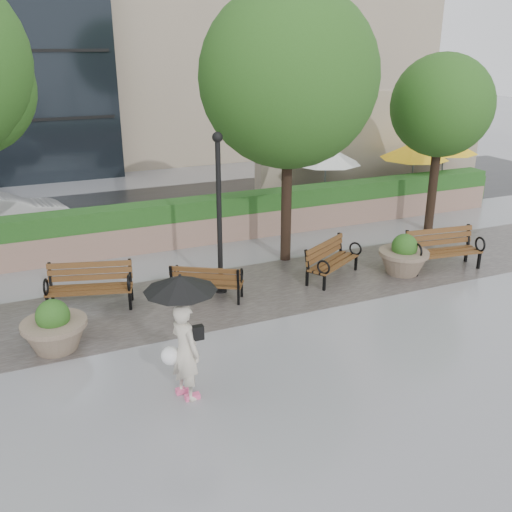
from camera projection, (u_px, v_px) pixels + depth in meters
name	position (u px, v px, depth m)	size (l,w,h in m)	color
ground	(252.00, 360.00, 10.81)	(100.00, 100.00, 0.00)	gray
cobble_strip	(202.00, 299.00, 13.39)	(28.00, 3.20, 0.01)	#383330
hedge_wall	(158.00, 226.00, 16.59)	(24.00, 0.80, 1.35)	#916D5E
cafe_wall	(375.00, 143.00, 22.26)	(10.00, 0.60, 4.00)	tan
cafe_hedge	(395.00, 196.00, 20.72)	(8.00, 0.50, 0.90)	#194717
asphalt_street	(131.00, 213.00, 20.26)	(40.00, 7.00, 0.00)	black
bench_1	(91.00, 295.00, 12.90)	(2.00, 1.22, 1.01)	brown
bench_2	(207.00, 289.00, 13.32)	(1.73, 1.41, 0.88)	brown
bench_3	(332.00, 268.00, 14.54)	(1.85, 1.47, 0.94)	brown
bench_4	(442.00, 258.00, 15.12)	(2.05, 1.02, 1.06)	brown
planter_left	(55.00, 331.00, 11.07)	(1.26, 1.26, 1.06)	#7F6B56
planter_right	(403.00, 258.00, 14.78)	(1.28, 1.28, 1.08)	#7F6B56
lamppost	(219.00, 225.00, 13.23)	(0.28, 0.28, 3.83)	black
tree_1	(293.00, 82.00, 14.36)	(4.53, 4.53, 7.12)	black
tree_2	(444.00, 109.00, 17.21)	(3.20, 3.06, 5.45)	black
patio_umb_white	(326.00, 155.00, 19.92)	(2.50, 2.50, 2.30)	black
patio_umb_yellow_a	(415.00, 151.00, 20.77)	(2.50, 2.50, 2.30)	black
patio_umb_yellow_b	(445.00, 145.00, 21.96)	(2.50, 2.50, 2.30)	black
car_right	(2.00, 215.00, 17.61)	(1.41, 4.03, 1.33)	silver
pedestrian	(183.00, 325.00, 9.28)	(1.20, 1.20, 2.20)	beige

